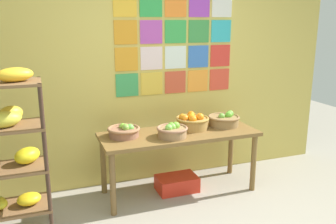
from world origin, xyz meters
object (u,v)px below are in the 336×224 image
object	(u,v)px
fruit_basket_left	(124,131)
fruit_basket_back_left	(172,131)
fruit_basket_right	(224,120)
produce_crate_under_table	(177,183)
fruit_basket_centre	(192,122)
display_table	(179,140)

from	to	relation	value
fruit_basket_left	fruit_basket_back_left	size ratio (longest dim) A/B	1.05
fruit_basket_left	fruit_basket_right	distance (m)	1.17
fruit_basket_left	produce_crate_under_table	distance (m)	0.88
fruit_basket_centre	fruit_basket_back_left	size ratio (longest dim) A/B	1.15
fruit_basket_centre	fruit_basket_left	world-z (taller)	fruit_basket_centre
display_table	fruit_basket_back_left	distance (m)	0.23
fruit_basket_centre	fruit_basket_right	bearing A→B (deg)	-2.70
fruit_basket_back_left	fruit_basket_right	world-z (taller)	fruit_basket_right
display_table	fruit_basket_right	bearing A→B (deg)	6.79
fruit_basket_centre	produce_crate_under_table	world-z (taller)	fruit_basket_centre
fruit_basket_centre	produce_crate_under_table	size ratio (longest dim) A/B	0.83
fruit_basket_back_left	produce_crate_under_table	bearing A→B (deg)	51.98
fruit_basket_back_left	fruit_basket_centre	bearing A→B (deg)	33.24
fruit_basket_left	display_table	bearing A→B (deg)	-6.74
fruit_basket_left	produce_crate_under_table	size ratio (longest dim) A/B	0.76
fruit_basket_right	fruit_basket_back_left	bearing A→B (deg)	-165.08
fruit_basket_left	fruit_basket_right	size ratio (longest dim) A/B	0.95
display_table	produce_crate_under_table	xyz separation A→B (m)	(-0.01, 0.03, -0.53)
fruit_basket_right	fruit_basket_left	bearing A→B (deg)	179.97
fruit_basket_back_left	produce_crate_under_table	xyz separation A→B (m)	(0.11, 0.15, -0.68)
display_table	produce_crate_under_table	size ratio (longest dim) A/B	3.80
fruit_basket_right	produce_crate_under_table	xyz separation A→B (m)	(-0.59, -0.04, -0.68)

